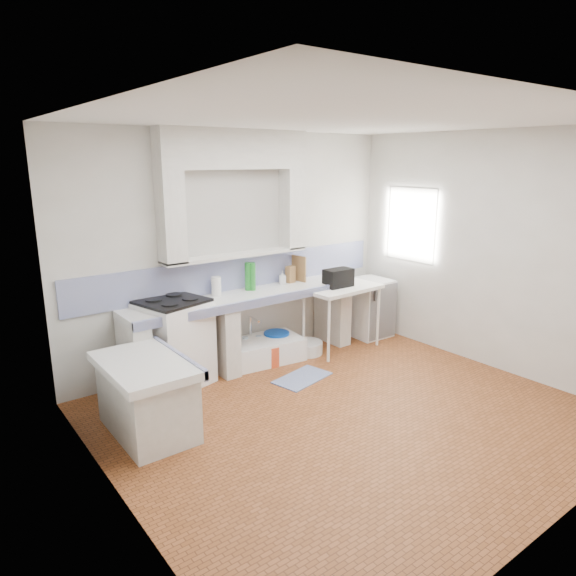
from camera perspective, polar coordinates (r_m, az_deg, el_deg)
floor at (r=5.28m, az=6.79°, el=-13.83°), size 4.50×4.50×0.00m
ceiling at (r=4.68m, az=7.83°, el=18.12°), size 4.50×4.50×0.00m
wall_back at (r=6.34m, az=-5.50°, el=4.39°), size 4.50×0.00×4.50m
wall_left at (r=3.63m, az=-19.09°, el=-3.72°), size 0.00×4.50×4.50m
wall_right at (r=6.54m, az=21.55°, el=3.77°), size 0.00×4.50×4.50m
alcove_mass at (r=6.09m, az=-5.95°, el=15.09°), size 1.90×0.25×0.45m
window_frame at (r=7.33m, az=14.39°, el=6.91°), size 0.35×0.86×1.06m
lace_valance at (r=7.18m, az=13.85°, el=9.86°), size 0.01×0.84×0.24m
counter_slab at (r=6.15m, az=-4.70°, el=-1.04°), size 3.00×0.60×0.08m
counter_lip at (r=5.93m, az=-3.23°, el=-1.61°), size 3.00×0.04×0.10m
counter_pier_left at (r=5.70m, az=-16.62°, el=-7.60°), size 0.20×0.55×0.82m
counter_pier_mid at (r=6.11m, az=-7.38°, el=-5.63°), size 0.20×0.55×0.82m
counter_pier_right at (r=7.10m, az=4.94°, el=-2.76°), size 0.20×0.55×0.82m
peninsula_top at (r=4.85m, az=-15.62°, el=-8.27°), size 0.70×1.10×0.08m
peninsula_base at (r=4.99m, az=-15.35°, el=-11.99°), size 0.60×1.00×0.62m
peninsula_lip at (r=4.97m, az=-12.07°, el=-7.50°), size 0.04×1.10×0.10m
backsplash at (r=6.38m, az=-5.37°, el=1.72°), size 4.27×0.03×0.40m
stove at (r=5.87m, az=-12.50°, el=-6.04°), size 0.81×0.79×0.95m
sink at (r=6.48m, az=-3.15°, el=-7.06°), size 1.11×0.69×0.25m
side_table at (r=6.83m, az=5.97°, el=-3.30°), size 1.05×0.61×0.05m
fridge at (r=7.41m, az=9.02°, el=-2.16°), size 0.55×0.55×0.82m
bucket_red at (r=6.28m, az=-4.19°, el=-7.75°), size 0.35×0.35×0.26m
bucket_orange at (r=6.37m, az=-1.96°, el=-7.41°), size 0.32×0.32×0.25m
bucket_blue at (r=6.65m, az=-1.27°, el=-6.20°), size 0.39×0.39×0.31m
basin_white at (r=6.74m, az=2.12°, el=-6.62°), size 0.45×0.45×0.16m
water_bottle_a at (r=6.53m, az=-4.75°, el=-6.69°), size 0.10×0.10×0.30m
water_bottle_b at (r=6.60m, az=-3.27°, el=-6.49°), size 0.10×0.10×0.29m
black_bag at (r=6.68m, az=5.61°, el=1.13°), size 0.38×0.22×0.24m
green_bottle_a at (r=6.28m, az=-4.47°, el=1.29°), size 0.09×0.09×0.35m
green_bottle_b at (r=6.28m, az=-3.97°, el=1.28°), size 0.10×0.10×0.35m
knife_block at (r=6.67m, az=0.26°, el=1.53°), size 0.12×0.10×0.22m
cutting_board at (r=6.74m, az=1.20°, el=2.18°), size 0.05×0.25×0.34m
paper_towel at (r=6.08m, az=-7.98°, el=0.19°), size 0.14×0.14×0.23m
soap_bottle at (r=6.60m, az=-0.62°, el=1.18°), size 0.10×0.10×0.17m
rug at (r=6.03m, az=1.60°, el=-9.95°), size 0.74×0.52×0.01m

